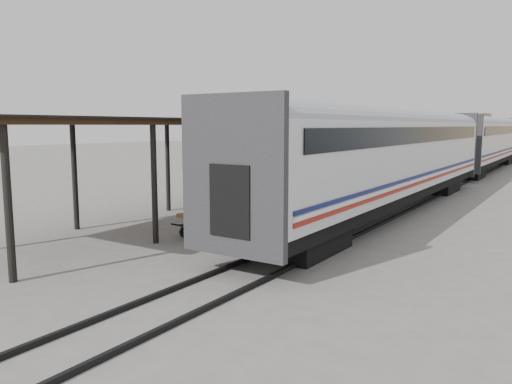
{
  "coord_description": "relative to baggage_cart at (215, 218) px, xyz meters",
  "views": [
    {
      "loc": [
        10.36,
        -13.75,
        3.89
      ],
      "look_at": [
        1.38,
        -0.06,
        1.7
      ],
      "focal_mm": 35.0,
      "sensor_mm": 36.0,
      "label": 1
    }
  ],
  "objects": [
    {
      "name": "ground",
      "position": [
        0.36,
        0.07,
        -0.65
      ],
      "size": [
        160.0,
        160.0,
        0.0
      ],
      "primitive_type": "plane",
      "color": "slate",
      "rests_on": "ground"
    },
    {
      "name": "train",
      "position": [
        3.56,
        33.86,
        2.04
      ],
      "size": [
        3.45,
        76.01,
        4.01
      ],
      "color": "silver",
      "rests_on": "ground"
    },
    {
      "name": "canopy",
      "position": [
        -3.04,
        24.07,
        3.36
      ],
      "size": [
        4.9,
        64.3,
        4.15
      ],
      "color": "#422B19",
      "rests_on": "ground"
    },
    {
      "name": "rails",
      "position": [
        3.56,
        34.07,
        -0.59
      ],
      "size": [
        1.54,
        150.0,
        0.12
      ],
      "color": "black",
      "rests_on": "ground"
    },
    {
      "name": "building_left",
      "position": [
        -9.64,
        82.07,
        2.35
      ],
      "size": [
        12.0,
        8.0,
        6.0
      ],
      "primitive_type": "cube",
      "color": "tan",
      "rests_on": "ground"
    },
    {
      "name": "baggage_cart",
      "position": [
        0.0,
        0.0,
        0.0
      ],
      "size": [
        1.83,
        2.64,
        0.86
      ],
      "rotation": [
        0.0,
        0.0,
        -0.26
      ],
      "color": "brown",
      "rests_on": "ground"
    },
    {
      "name": "suitcase_stack",
      "position": [
        0.02,
        0.35,
        0.36
      ],
      "size": [
        1.44,
        1.08,
        0.42
      ],
      "rotation": [
        0.0,
        0.0,
        -0.26
      ],
      "color": "#3E3E41",
      "rests_on": "baggage_cart"
    },
    {
      "name": "luggage_tug",
      "position": [
        -1.22,
        16.47,
        -0.02
      ],
      "size": [
        1.38,
        1.76,
        1.36
      ],
      "rotation": [
        0.0,
        0.0,
        0.33
      ],
      "color": "maroon",
      "rests_on": "ground"
    },
    {
      "name": "porter",
      "position": [
        0.25,
        -0.65,
        1.13
      ],
      "size": [
        0.57,
        0.75,
        1.83
      ],
      "primitive_type": "imported",
      "rotation": [
        0.0,
        0.0,
        1.35
      ],
      "color": "navy",
      "rests_on": "baggage_cart"
    },
    {
      "name": "pedestrian",
      "position": [
        -1.09,
        13.84,
        0.33
      ],
      "size": [
        1.24,
        0.82,
        1.96
      ],
      "primitive_type": "imported",
      "rotation": [
        0.0,
        0.0,
        2.81
      ],
      "color": "black",
      "rests_on": "ground"
    }
  ]
}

